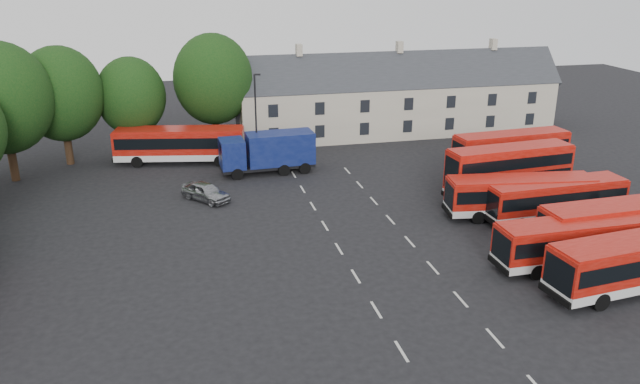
{
  "coord_description": "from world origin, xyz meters",
  "views": [
    {
      "loc": [
        -9.78,
        -34.34,
        17.78
      ],
      "look_at": [
        -0.09,
        7.16,
        2.2
      ],
      "focal_mm": 35.0,
      "sensor_mm": 36.0,
      "label": 1
    }
  ],
  "objects_px": {
    "box_truck": "(269,151)",
    "silver_car": "(206,192)",
    "bus_dd_south": "(509,169)",
    "lamppost": "(256,120)"
  },
  "relations": [
    {
      "from": "silver_car",
      "to": "bus_dd_south",
      "type": "bearing_deg",
      "value": -51.76
    },
    {
      "from": "box_truck",
      "to": "silver_car",
      "type": "xyz_separation_m",
      "value": [
        -5.99,
        -5.85,
        -1.31
      ]
    },
    {
      "from": "bus_dd_south",
      "to": "box_truck",
      "type": "height_order",
      "value": "bus_dd_south"
    },
    {
      "from": "bus_dd_south",
      "to": "lamppost",
      "type": "bearing_deg",
      "value": 144.0
    },
    {
      "from": "silver_car",
      "to": "lamppost",
      "type": "distance_m",
      "value": 9.16
    },
    {
      "from": "bus_dd_south",
      "to": "lamppost",
      "type": "relative_size",
      "value": 1.18
    },
    {
      "from": "bus_dd_south",
      "to": "silver_car",
      "type": "xyz_separation_m",
      "value": [
        -23.77,
        4.8,
        -1.68
      ]
    },
    {
      "from": "lamppost",
      "to": "bus_dd_south",
      "type": "bearing_deg",
      "value": -31.13
    },
    {
      "from": "bus_dd_south",
      "to": "silver_car",
      "type": "relative_size",
      "value": 2.41
    },
    {
      "from": "box_truck",
      "to": "lamppost",
      "type": "bearing_deg",
      "value": 142.14
    }
  ]
}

